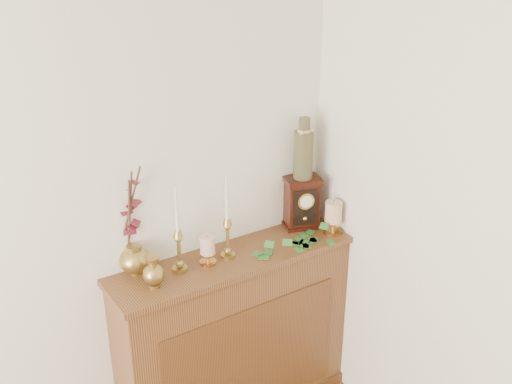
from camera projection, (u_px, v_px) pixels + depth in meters
console_shelf at (236, 340)px, 3.04m from camera, size 1.24×0.34×0.93m
candlestick_left at (179, 244)px, 2.66m from camera, size 0.07×0.07×0.42m
candlestick_center at (228, 232)px, 2.77m from camera, size 0.07×0.07×0.42m
bud_vase at (153, 272)px, 2.56m from camera, size 0.09×0.09×0.15m
ginger_jar at (131, 223)px, 2.64m from camera, size 0.21×0.23×0.52m
pillar_candle_left at (208, 248)px, 2.74m from camera, size 0.08×0.08×0.15m
pillar_candle_right at (333, 216)px, 3.01m from camera, size 0.10×0.10×0.19m
ivy_garland at (293, 244)px, 2.93m from camera, size 0.38×0.22×0.08m
mantel_clock at (302, 203)px, 3.07m from camera, size 0.21×0.18×0.27m
ceramic_vase at (303, 151)px, 2.96m from camera, size 0.10×0.10×0.31m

